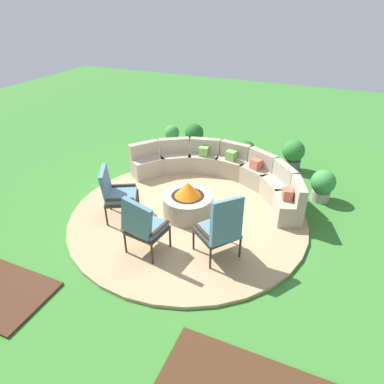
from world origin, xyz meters
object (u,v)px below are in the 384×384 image
lounge_chair_front_left (116,193)px  potted_plant_3 (293,154)px  curved_stone_bench (223,171)px  lounge_chair_back_left (221,228)px  potted_plant_1 (194,136)px  potted_plant_2 (246,152)px  fire_pit (188,202)px  lounge_chair_front_right (143,225)px  potted_plant_4 (172,135)px  potted_plant_0 (323,184)px

lounge_chair_front_left → potted_plant_3: lounge_chair_front_left is taller
curved_stone_bench → lounge_chair_back_left: (0.75, -2.37, 0.28)m
potted_plant_1 → potted_plant_2: 1.65m
lounge_chair_front_left → potted_plant_1: size_ratio=1.41×
curved_stone_bench → potted_plant_3: 1.92m
fire_pit → curved_stone_bench: size_ratio=0.24×
lounge_chair_front_left → potted_plant_2: 3.65m
lounge_chair_front_right → lounge_chair_front_left: bearing=152.1°
lounge_chair_front_right → potted_plant_1: (-0.99, 4.42, -0.22)m
potted_plant_4 → potted_plant_1: bearing=1.9°
lounge_chair_front_right → potted_plant_1: lounge_chair_front_right is taller
fire_pit → lounge_chair_front_left: bearing=-152.9°
curved_stone_bench → lounge_chair_front_left: 2.50m
potted_plant_0 → potted_plant_3: bearing=123.9°
lounge_chair_front_left → lounge_chair_back_left: 2.18m
curved_stone_bench → lounge_chair_front_left: size_ratio=3.90×
potted_plant_0 → potted_plant_1: bearing=158.0°
lounge_chair_back_left → potted_plant_0: bearing=10.3°
curved_stone_bench → lounge_chair_back_left: size_ratio=3.44×
lounge_chair_front_right → curved_stone_bench: bearing=89.0°
lounge_chair_front_right → potted_plant_0: bearing=57.7°
potted_plant_1 → potted_plant_3: (2.70, -0.23, 0.02)m
potted_plant_1 → potted_plant_3: potted_plant_3 is taller
curved_stone_bench → potted_plant_2: bearing=81.6°
lounge_chair_back_left → potted_plant_1: 4.57m
fire_pit → potted_plant_2: fire_pit is taller
fire_pit → lounge_chair_back_left: 1.38m
fire_pit → potted_plant_3: 3.25m
potted_plant_1 → curved_stone_bench: bearing=-49.6°
potted_plant_0 → potted_plant_2: (-1.91, 0.98, -0.00)m
fire_pit → lounge_chair_front_left: lounge_chair_front_left is taller
potted_plant_0 → potted_plant_4: size_ratio=1.11×
lounge_chair_back_left → potted_plant_4: lounge_chair_back_left is taller
lounge_chair_front_right → potted_plant_3: 4.53m
potted_plant_0 → lounge_chair_front_right: bearing=-130.0°
lounge_chair_front_left → potted_plant_2: lounge_chair_front_left is taller
potted_plant_4 → potted_plant_2: bearing=-10.3°
curved_stone_bench → potted_plant_3: (1.29, 1.43, 0.05)m
potted_plant_1 → fire_pit: bearing=-69.1°
lounge_chair_back_left → potted_plant_2: lounge_chair_back_left is taller
fire_pit → lounge_chair_back_left: (0.97, -0.92, 0.31)m
lounge_chair_front_right → potted_plant_1: 4.53m
curved_stone_bench → potted_plant_3: bearing=47.8°
fire_pit → potted_plant_3: (1.52, 2.87, 0.09)m
fire_pit → potted_plant_1: 3.32m
fire_pit → curved_stone_bench: bearing=81.1°
lounge_chair_front_right → potted_plant_1: bearing=110.3°
potted_plant_0 → potted_plant_2: bearing=152.8°
fire_pit → curved_stone_bench: (0.23, 1.45, 0.04)m
potted_plant_0 → potted_plant_1: (-3.50, 1.41, 0.03)m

